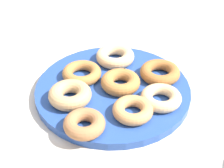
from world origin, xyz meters
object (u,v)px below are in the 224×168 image
object	(u,v)px
donut_0	(82,73)
donut_5	(160,72)
donut_7	(84,124)
donut_6	(120,83)
donut_2	(70,95)
donut_1	(115,56)
donut_3	(161,98)
donut_4	(133,110)
donut_plate	(113,90)

from	to	relation	value
donut_0	donut_5	distance (m)	0.17
donut_0	donut_7	distance (m)	0.16
donut_0	donut_6	size ratio (longest dim) A/B	1.03
donut_0	donut_2	distance (m)	0.08
donut_1	donut_3	xyz separation A→B (m)	(-0.10, 0.15, -0.00)
donut_5	donut_6	xyz separation A→B (m)	(0.09, 0.05, 0.00)
donut_1	donut_6	xyz separation A→B (m)	(-0.02, 0.11, -0.00)
donut_4	donut_0	bearing A→B (deg)	-45.90
donut_plate	donut_2	xyz separation A→B (m)	(0.08, 0.05, 0.02)
donut_5	donut_7	size ratio (longest dim) A/B	1.14
donut_plate	donut_4	distance (m)	0.10
donut_3	donut_plate	bearing A→B (deg)	-24.92
donut_plate	donut_7	size ratio (longest dim) A/B	4.28
donut_2	donut_5	bearing A→B (deg)	-153.67
donut_plate	donut_5	xyz separation A→B (m)	(-0.10, -0.04, 0.02)
donut_2	donut_5	xyz separation A→B (m)	(-0.19, -0.09, -0.00)
donut_1	donut_7	world-z (taller)	same
donut_6	donut_0	bearing A→B (deg)	-22.22
donut_7	donut_plate	bearing A→B (deg)	-108.95
donut_2	donut_6	xyz separation A→B (m)	(-0.10, -0.05, -0.00)
donut_6	donut_7	bearing A→B (deg)	64.03
donut_2	donut_plate	bearing A→B (deg)	-149.06
donut_5	donut_4	bearing A→B (deg)	65.24
donut_6	donut_2	bearing A→B (deg)	24.34
donut_3	donut_7	bearing A→B (deg)	30.38
donut_plate	donut_0	xyz separation A→B (m)	(0.07, -0.03, 0.02)
donut_1	donut_7	bearing A→B (deg)	79.13
donut_1	donut_6	world-z (taller)	same
donut_5	donut_1	bearing A→B (deg)	-29.78
donut_plate	donut_2	bearing A→B (deg)	30.94
donut_6	donut_7	distance (m)	0.14
donut_1	donut_2	xyz separation A→B (m)	(0.08, 0.15, 0.00)
donut_4	donut_5	size ratio (longest dim) A/B	0.89
donut_0	donut_4	size ratio (longest dim) A/B	1.09
donut_4	donut_6	world-z (taller)	donut_6
donut_7	donut_6	bearing A→B (deg)	-115.97
donut_plate	donut_7	xyz separation A→B (m)	(0.05, 0.13, 0.02)
donut_plate	donut_4	world-z (taller)	donut_4
donut_6	donut_3	bearing A→B (deg)	153.54
donut_2	donut_4	size ratio (longest dim) A/B	1.11
donut_0	donut_6	distance (m)	0.09
donut_5	donut_2	bearing A→B (deg)	26.33
donut_2	donut_5	size ratio (longest dim) A/B	0.99
donut_0	donut_7	size ratio (longest dim) A/B	1.11
donut_0	donut_7	world-z (taller)	donut_7
donut_2	donut_3	bearing A→B (deg)	-178.75
donut_1	donut_7	size ratio (longest dim) A/B	1.16
donut_1	donut_5	size ratio (longest dim) A/B	1.02
donut_6	donut_7	xyz separation A→B (m)	(0.06, 0.13, -0.00)
donut_3	donut_0	bearing A→B (deg)	-24.33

